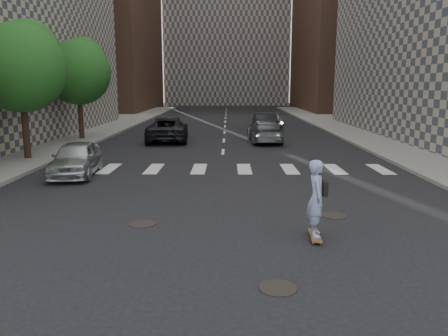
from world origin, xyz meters
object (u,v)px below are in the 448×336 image
at_px(traffic_car_c, 168,130).
at_px(traffic_car_e, 264,122).
at_px(traffic_car_a, 168,128).
at_px(tree_c, 79,69).
at_px(tree_b, 22,64).
at_px(traffic_car_b, 265,131).
at_px(silver_sedan, 76,158).
at_px(traffic_car_d, 272,120).
at_px(skateboarder, 317,198).

bearing_deg(traffic_car_c, traffic_car_e, -145.64).
distance_m(traffic_car_a, traffic_car_e, 8.01).
bearing_deg(traffic_car_a, tree_c, 5.34).
xyz_separation_m(tree_b, traffic_car_b, (12.12, 6.99, -3.94)).
xyz_separation_m(silver_sedan, traffic_car_b, (8.60, 10.52, 0.01)).
height_order(traffic_car_a, traffic_car_b, traffic_car_a).
relative_size(traffic_car_b, traffic_car_c, 0.88).
height_order(traffic_car_b, traffic_car_c, traffic_car_c).
bearing_deg(tree_b, tree_c, 90.00).
bearing_deg(traffic_car_d, skateboarder, 89.62).
xyz_separation_m(tree_b, skateboarder, (11.84, -11.04, -3.63)).
bearing_deg(skateboarder, traffic_car_c, 112.40).
height_order(tree_b, traffic_car_a, tree_b).
distance_m(tree_c, traffic_car_e, 14.01).
relative_size(tree_b, traffic_car_a, 1.47).
relative_size(traffic_car_b, traffic_car_d, 1.17).
height_order(silver_sedan, traffic_car_e, traffic_car_e).
distance_m(skateboarder, traffic_car_a, 20.85).
relative_size(tree_c, traffic_car_d, 1.58).
xyz_separation_m(traffic_car_b, traffic_car_c, (-6.34, 0.44, 0.06)).
relative_size(traffic_car_b, traffic_car_e, 1.04).
height_order(traffic_car_a, traffic_car_c, traffic_car_c).
distance_m(tree_c, traffic_car_d, 16.20).
height_order(tree_c, traffic_car_d, tree_c).
height_order(skateboarder, traffic_car_d, skateboarder).
xyz_separation_m(traffic_car_b, traffic_car_e, (0.44, 5.87, 0.06)).
relative_size(traffic_car_a, traffic_car_d, 1.07).
relative_size(skateboarder, traffic_car_c, 0.35).
bearing_deg(tree_b, traffic_car_a, 57.62).
bearing_deg(traffic_car_c, silver_sedan, 73.93).
bearing_deg(silver_sedan, tree_b, 128.85).
relative_size(traffic_car_c, traffic_car_e, 1.18).
height_order(skateboarder, traffic_car_b, skateboarder).
bearing_deg(traffic_car_b, traffic_car_e, -96.67).
xyz_separation_m(skateboarder, traffic_car_b, (0.27, 18.02, -0.31)).
bearing_deg(tree_b, traffic_car_c, 52.10).
bearing_deg(tree_b, traffic_car_d, 50.21).
bearing_deg(traffic_car_d, traffic_car_e, 77.89).
xyz_separation_m(skateboarder, traffic_car_a, (-6.22, 19.90, -0.28)).
height_order(tree_b, traffic_car_d, tree_b).
distance_m(tree_c, skateboarder, 22.71).
bearing_deg(traffic_car_e, traffic_car_a, 29.19).
bearing_deg(traffic_car_b, tree_c, -7.14).
bearing_deg(tree_b, skateboarder, -42.98).
bearing_deg(tree_c, traffic_car_e, 21.17).
bearing_deg(traffic_car_d, traffic_car_c, 51.67).
relative_size(silver_sedan, traffic_car_e, 0.87).
xyz_separation_m(silver_sedan, traffic_car_a, (2.11, 12.40, 0.04)).
bearing_deg(traffic_car_d, tree_c, 34.19).
distance_m(traffic_car_a, traffic_car_d, 10.68).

